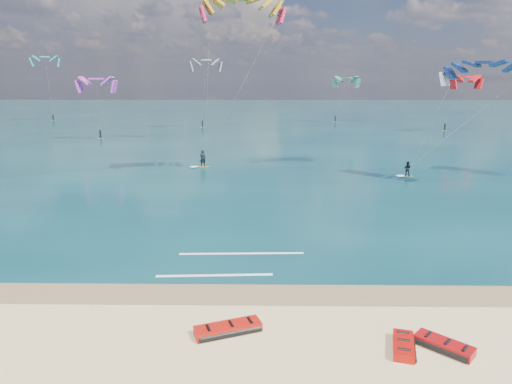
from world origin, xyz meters
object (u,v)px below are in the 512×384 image
(packed_kite_left, at_px, (228,333))
(packed_kite_mid, at_px, (444,349))
(kitesurfer_main, at_px, (221,83))
(kitesurfer_far, at_px, (446,115))
(packed_kite_right, at_px, (403,350))

(packed_kite_left, bearing_deg, packed_kite_mid, -28.03)
(packed_kite_mid, xyz_separation_m, kitesurfer_main, (-11.31, 32.92, 9.64))
(kitesurfer_far, bearing_deg, packed_kite_left, -117.56)
(packed_kite_right, bearing_deg, packed_kite_mid, -73.52)
(packed_kite_left, distance_m, packed_kite_right, 6.90)
(packed_kite_mid, distance_m, packed_kite_right, 1.57)
(kitesurfer_main, bearing_deg, packed_kite_right, -87.63)
(packed_kite_mid, relative_size, kitesurfer_main, 0.12)
(packed_kite_left, xyz_separation_m, packed_kite_mid, (8.38, -1.07, 0.00))
(packed_kite_mid, relative_size, packed_kite_right, 1.15)
(packed_kite_right, height_order, kitesurfer_main, kitesurfer_main)
(packed_kite_right, distance_m, kitesurfer_far, 32.58)
(packed_kite_right, relative_size, kitesurfer_main, 0.11)
(packed_kite_right, bearing_deg, kitesurfer_main, 31.44)
(kitesurfer_far, bearing_deg, packed_kite_mid, -103.63)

